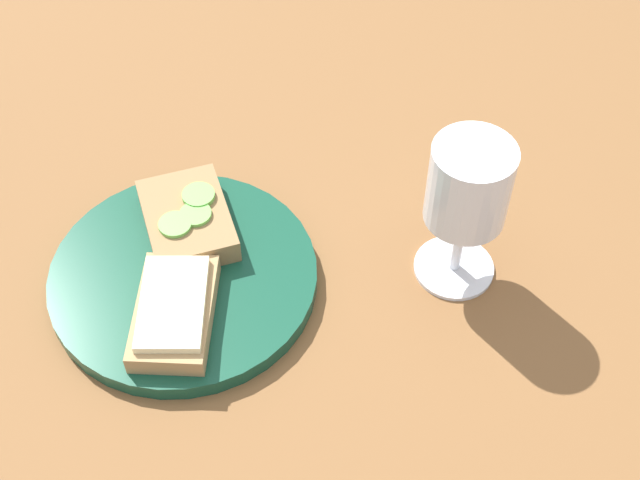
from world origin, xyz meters
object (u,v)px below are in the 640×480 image
(sandwich_with_cheese, at_px, (174,310))
(wine_glass, at_px, (468,192))
(plate, at_px, (184,277))
(sandwich_with_cucumber, at_px, (188,220))

(sandwich_with_cheese, distance_m, wine_glass, 0.26)
(plate, height_order, sandwich_with_cucumber, sandwich_with_cucumber)
(plate, bearing_deg, wine_glass, -25.81)
(sandwich_with_cucumber, bearing_deg, wine_glass, -37.58)
(sandwich_with_cheese, height_order, wine_glass, wine_glass)
(sandwich_with_cheese, bearing_deg, sandwich_with_cucumber, 59.45)
(plate, bearing_deg, sandwich_with_cheese, -120.42)
(sandwich_with_cheese, bearing_deg, wine_glass, -14.42)
(sandwich_with_cucumber, bearing_deg, sandwich_with_cheese, -120.55)
(sandwich_with_cucumber, xyz_separation_m, sandwich_with_cheese, (-0.05, -0.08, -0.00))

